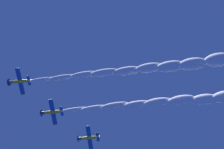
# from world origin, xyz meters

# --- Properties ---
(airplane_lead) EXTENTS (7.03, 7.43, 2.46)m
(airplane_lead) POSITION_xyz_m (-3.78, -2.21, 76.60)
(airplane_lead) COLOR gold
(airplane_left_wingman) EXTENTS (7.02, 7.44, 2.38)m
(airplane_left_wingman) POSITION_xyz_m (-16.71, -5.75, 76.21)
(airplane_left_wingman) COLOR gold
(airplane_right_wingman) EXTENTS (7.05, 7.45, 2.29)m
(airplane_right_wingman) POSITION_xyz_m (-30.69, -8.32, 77.75)
(airplane_right_wingman) COLOR gold
(smoke_trail_lead) EXTENTS (53.96, 40.93, 7.75)m
(smoke_trail_lead) POSITION_xyz_m (-41.43, 25.83, 72.90)
(smoke_trail_lead) COLOR white
(smoke_trail_left_wingman) EXTENTS (54.32, 40.53, 7.65)m
(smoke_trail_left_wingman) POSITION_xyz_m (-54.43, 22.18, 72.58)
(smoke_trail_left_wingman) COLOR white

